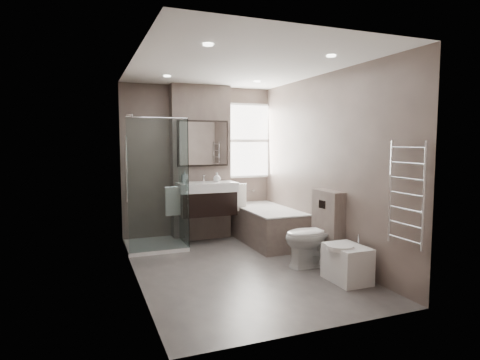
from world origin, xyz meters
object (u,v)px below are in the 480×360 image
bathtub (266,223)px  bidet (347,263)px  toilet (314,236)px  vanity (207,198)px

bathtub → bidet: bathtub is taller
toilet → bidet: toilet is taller
vanity → toilet: size_ratio=1.17×
bathtub → toilet: 1.39m
bathtub → bidet: (0.09, -2.05, -0.09)m
vanity → toilet: 1.99m
toilet → vanity: bearing=-148.6°
vanity → bidet: size_ratio=1.71×
toilet → bidet: size_ratio=1.46×
vanity → bidet: bearing=-66.8°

